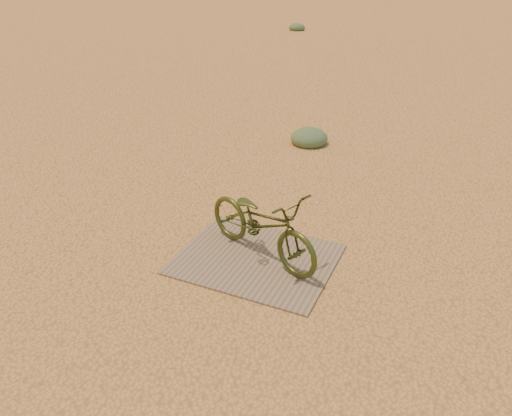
% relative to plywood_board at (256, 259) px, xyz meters
% --- Properties ---
extents(ground, '(120.00, 120.00, 0.00)m').
position_rel_plywood_board_xyz_m(ground, '(0.06, 0.22, -0.01)').
color(ground, '#DB9752').
rests_on(ground, ground).
extents(plywood_board, '(1.58, 1.28, 0.02)m').
position_rel_plywood_board_xyz_m(plywood_board, '(0.00, 0.00, 0.00)').
color(plywood_board, '#836C59').
rests_on(plywood_board, ground).
extents(bicycle, '(1.57, 1.03, 0.78)m').
position_rel_plywood_board_xyz_m(bicycle, '(0.03, 0.07, 0.40)').
color(bicycle, '#38431A').
rests_on(bicycle, plywood_board).
extents(kale_a, '(0.60, 0.60, 0.33)m').
position_rel_plywood_board_xyz_m(kale_a, '(-0.62, 3.46, -0.01)').
color(kale_a, '#5D774E').
rests_on(kale_a, ground).
extents(kale_c, '(0.60, 0.60, 0.33)m').
position_rel_plywood_board_xyz_m(kale_c, '(-4.96, 14.63, -0.01)').
color(kale_c, '#5D774E').
rests_on(kale_c, ground).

